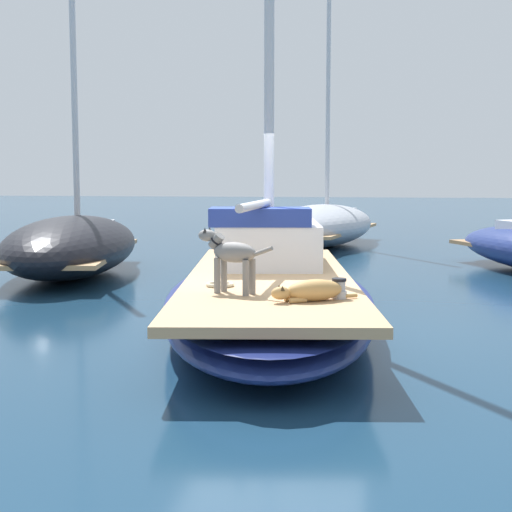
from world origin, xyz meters
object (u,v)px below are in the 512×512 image
dog_grey (231,254)px  moored_boat_far_astern (321,224)px  sailboat_main (269,300)px  deck_winch (339,289)px  dog_tan (311,291)px  coiled_rope (220,284)px  moored_boat_port_side (72,244)px

dog_grey → moored_boat_far_astern: moored_boat_far_astern is taller
sailboat_main → deck_winch: deck_winch is taller
dog_tan → moored_boat_far_astern: moored_boat_far_astern is taller
deck_winch → dog_tan: bearing=-141.9°
sailboat_main → coiled_rope: coiled_rope is taller
coiled_rope → moored_boat_port_side: (-4.09, 5.27, -0.08)m
moored_boat_far_astern → coiled_rope: bearing=-90.9°
dog_tan → sailboat_main: bearing=110.6°
dog_grey → coiled_rope: 0.66m
sailboat_main → moored_boat_port_side: size_ratio=1.03×
moored_boat_far_astern → dog_tan: bearing=-85.9°
moored_boat_far_astern → moored_boat_port_side: 8.14m
sailboat_main → deck_winch: bearing=-59.8°
moored_boat_port_side → sailboat_main: bearing=-43.1°
deck_winch → dog_grey: bearing=172.5°
dog_tan → moored_boat_far_astern: bearing=94.1°
sailboat_main → coiled_rope: 1.19m
sailboat_main → moored_boat_port_side: bearing=136.9°
dog_tan → moored_boat_far_astern: (-0.93, 13.03, -0.16)m
dog_tan → coiled_rope: dog_tan is taller
moored_boat_far_astern → sailboat_main: bearing=-88.9°
dog_grey → sailboat_main: bearing=83.3°
deck_winch → moored_boat_port_side: (-5.48, 5.89, -0.16)m
dog_tan → moored_boat_far_astern: 13.06m
deck_winch → moored_boat_far_astern: (-1.20, 12.82, -0.16)m
coiled_rope → dog_grey: bearing=-64.4°
dog_grey → moored_boat_port_side: size_ratio=0.12×
deck_winch → coiled_rope: size_ratio=0.65×
deck_winch → moored_boat_port_side: moored_boat_port_side is taller
deck_winch → moored_boat_far_astern: size_ratio=0.03×
deck_winch → moored_boat_far_astern: bearing=95.4°
coiled_rope → moored_boat_port_side: size_ratio=0.04×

